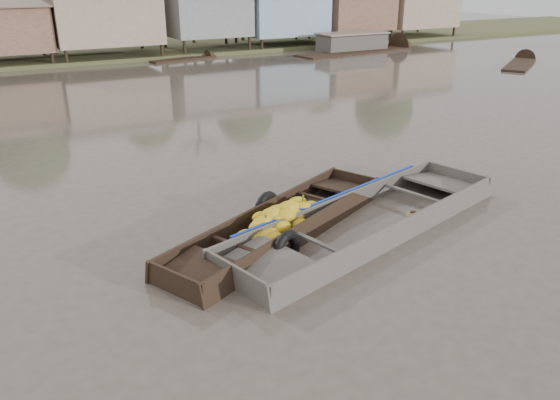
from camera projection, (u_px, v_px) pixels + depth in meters
ground at (311, 248)px, 11.16m from camera, size 120.00×120.00×0.00m
riverbank at (103, 8)px, 37.12m from camera, size 120.00×12.47×10.22m
banana_boat at (280, 225)px, 11.70m from camera, size 6.45×4.05×0.89m
viewer_boat at (367, 225)px, 12.05m from camera, size 7.89×3.87×0.61m
distant_boats at (327, 52)px, 37.50m from camera, size 47.23×15.15×1.38m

